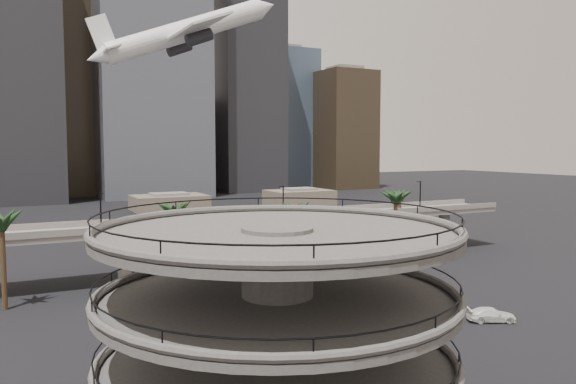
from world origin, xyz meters
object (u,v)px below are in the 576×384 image
overpass (192,230)px  car_c (491,315)px  car_a (215,351)px  airborne_jet (186,32)px  parking_ramp (278,330)px  car_b (342,341)px

overpass → car_c: size_ratio=22.52×
overpass → car_a: bearing=-104.2°
airborne_jet → car_a: bearing=-104.7°
parking_ramp → car_b: (16.66, 18.46, -9.16)m
parking_ramp → airborne_jet: (16.79, 72.68, 32.63)m
car_a → car_c: car_c is taller
car_b → car_c: car_c is taller
parking_ramp → overpass: bearing=77.6°
airborne_jet → overpass: bearing=-105.7°
car_a → car_c: 34.14m
car_a → car_c: (33.92, -3.86, 0.05)m
airborne_jet → car_b: 68.46m
car_a → car_b: car_a is taller
parking_ramp → car_a: (3.51, 21.42, -9.05)m
overpass → airborne_jet: size_ratio=3.49×
overpass → car_a: (-9.49, -37.58, -6.55)m
car_b → airborne_jet: bearing=-25.9°
parking_ramp → car_b: parking_ramp is taller
parking_ramp → car_c: (37.43, 17.55, -9.00)m
overpass → parking_ramp: bearing=-102.4°
car_c → car_a: bearing=110.2°
parking_ramp → overpass: 60.46m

